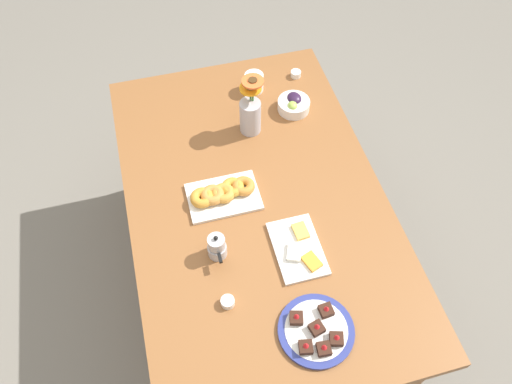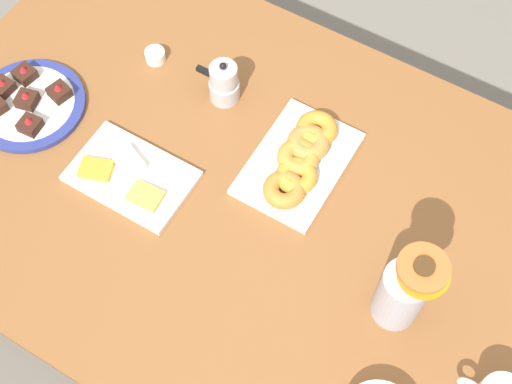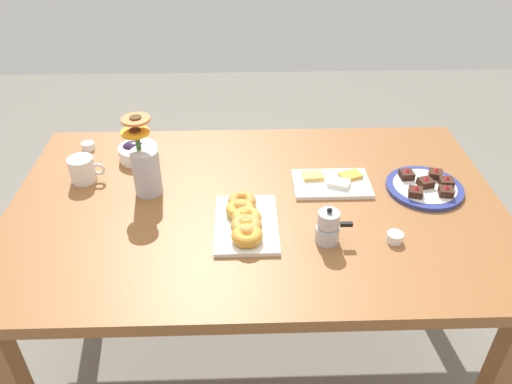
# 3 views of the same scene
# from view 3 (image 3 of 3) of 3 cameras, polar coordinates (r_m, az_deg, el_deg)

# --- Properties ---
(ground_plane) EXTENTS (6.00, 6.00, 0.00)m
(ground_plane) POSITION_cam_3_polar(r_m,az_deg,el_deg) (2.15, 0.00, -17.31)
(ground_plane) COLOR slate
(dining_table) EXTENTS (1.60, 1.00, 0.74)m
(dining_table) POSITION_cam_3_polar(r_m,az_deg,el_deg) (1.68, 0.00, -3.51)
(dining_table) COLOR brown
(dining_table) RESTS_ON ground_plane
(coffee_mug) EXTENTS (0.12, 0.09, 0.09)m
(coffee_mug) POSITION_cam_3_polar(r_m,az_deg,el_deg) (1.81, -19.20, 2.48)
(coffee_mug) COLOR white
(coffee_mug) RESTS_ON dining_table
(grape_bowl) EXTENTS (0.14, 0.14, 0.07)m
(grape_bowl) POSITION_cam_3_polar(r_m,az_deg,el_deg) (1.89, -13.34, 4.51)
(grape_bowl) COLOR white
(grape_bowl) RESTS_ON dining_table
(cheese_platter) EXTENTS (0.26, 0.17, 0.03)m
(cheese_platter) POSITION_cam_3_polar(r_m,az_deg,el_deg) (1.72, 8.68, 1.06)
(cheese_platter) COLOR white
(cheese_platter) RESTS_ON dining_table
(croissant_platter) EXTENTS (0.19, 0.28, 0.05)m
(croissant_platter) POSITION_cam_3_polar(r_m,az_deg,el_deg) (1.51, -1.26, -3.25)
(croissant_platter) COLOR white
(croissant_platter) RESTS_ON dining_table
(jam_cup_honey) EXTENTS (0.05, 0.05, 0.03)m
(jam_cup_honey) POSITION_cam_3_polar(r_m,az_deg,el_deg) (1.52, 15.58, -4.97)
(jam_cup_honey) COLOR white
(jam_cup_honey) RESTS_ON dining_table
(jam_cup_berry) EXTENTS (0.05, 0.05, 0.03)m
(jam_cup_berry) POSITION_cam_3_polar(r_m,az_deg,el_deg) (2.01, -18.64, 5.03)
(jam_cup_berry) COLOR white
(jam_cup_berry) RESTS_ON dining_table
(dessert_plate) EXTENTS (0.26, 0.26, 0.05)m
(dessert_plate) POSITION_cam_3_polar(r_m,az_deg,el_deg) (1.77, 18.77, 0.58)
(dessert_plate) COLOR navy
(dessert_plate) RESTS_ON dining_table
(flower_vase) EXTENTS (0.11, 0.11, 0.27)m
(flower_vase) POSITION_cam_3_polar(r_m,az_deg,el_deg) (1.66, -12.51, 2.78)
(flower_vase) COLOR #B2B2BC
(flower_vase) RESTS_ON dining_table
(moka_pot) EXTENTS (0.11, 0.07, 0.12)m
(moka_pot) POSITION_cam_3_polar(r_m,az_deg,el_deg) (1.46, 8.23, -4.03)
(moka_pot) COLOR #B7B7BC
(moka_pot) RESTS_ON dining_table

